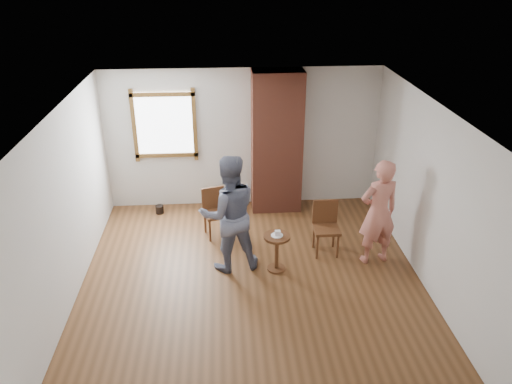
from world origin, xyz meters
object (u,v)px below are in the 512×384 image
(dining_chair_left, at_px, (215,209))
(man, at_px, (229,214))
(dining_chair_right, at_px, (326,224))
(stoneware_crock, at_px, (222,201))
(person_pink, at_px, (378,212))
(side_table, at_px, (277,247))

(dining_chair_left, xyz_separation_m, man, (0.23, -1.02, 0.45))
(dining_chair_right, bearing_deg, dining_chair_left, 159.52)
(stoneware_crock, bearing_deg, person_pink, -37.62)
(dining_chair_left, relative_size, man, 0.45)
(dining_chair_right, xyz_separation_m, side_table, (-0.84, -0.49, -0.08))
(man, relative_size, person_pink, 1.08)
(stoneware_crock, bearing_deg, man, -86.55)
(dining_chair_right, distance_m, side_table, 0.97)
(dining_chair_right, bearing_deg, man, -167.03)
(person_pink, bearing_deg, dining_chair_right, -37.58)
(side_table, height_order, man, man)
(dining_chair_right, bearing_deg, stoneware_crock, 138.36)
(stoneware_crock, height_order, dining_chair_right, dining_chair_right)
(stoneware_crock, bearing_deg, dining_chair_right, -41.91)
(stoneware_crock, bearing_deg, side_table, -67.58)
(man, height_order, person_pink, man)
(dining_chair_right, bearing_deg, side_table, -149.47)
(dining_chair_left, bearing_deg, person_pink, -37.97)
(dining_chair_right, distance_m, person_pink, 0.87)
(stoneware_crock, distance_m, dining_chair_left, 0.86)
(dining_chair_left, bearing_deg, side_table, -67.04)
(dining_chair_right, xyz_separation_m, man, (-1.54, -0.35, 0.43))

